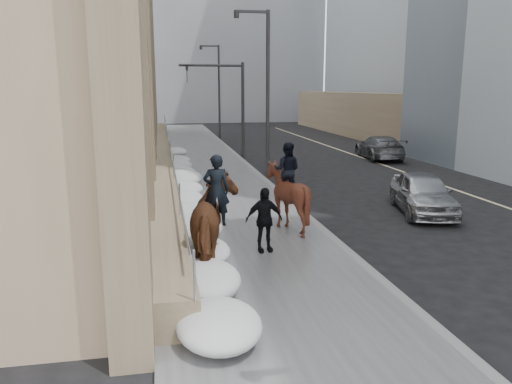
# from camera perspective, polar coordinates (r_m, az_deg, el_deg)

# --- Properties ---
(ground) EXTENTS (140.00, 140.00, 0.00)m
(ground) POSITION_cam_1_polar(r_m,az_deg,el_deg) (11.15, 1.86, -11.67)
(ground) COLOR black
(ground) RESTS_ON ground
(sidewalk) EXTENTS (5.00, 80.00, 0.12)m
(sidewalk) POSITION_cam_1_polar(r_m,az_deg,el_deg) (20.57, -4.26, -0.50)
(sidewalk) COLOR #47484A
(sidewalk) RESTS_ON ground
(curb) EXTENTS (0.24, 80.00, 0.12)m
(curb) POSITION_cam_1_polar(r_m,az_deg,el_deg) (21.02, 2.85, -0.21)
(curb) COLOR slate
(curb) RESTS_ON ground
(lane_line) EXTENTS (0.15, 70.00, 0.01)m
(lane_line) POSITION_cam_1_polar(r_m,az_deg,el_deg) (24.11, 21.36, 0.41)
(lane_line) COLOR #BFB78C
(lane_line) RESTS_ON ground
(limestone_building) EXTENTS (6.10, 44.00, 18.00)m
(limestone_building) POSITION_cam_1_polar(r_m,az_deg,el_deg) (30.40, -17.43, 19.77)
(limestone_building) COLOR #998064
(limestone_building) RESTS_ON ground
(bg_building_mid) EXTENTS (30.00, 12.00, 28.00)m
(bg_building_mid) POSITION_cam_1_polar(r_m,az_deg,el_deg) (70.89, -6.03, 19.54)
(bg_building_mid) COLOR slate
(bg_building_mid) RESTS_ON ground
(bg_building_far) EXTENTS (24.00, 12.00, 20.00)m
(bg_building_far) POSITION_cam_1_polar(r_m,az_deg,el_deg) (82.24, -13.94, 15.39)
(bg_building_far) COLOR gray
(bg_building_far) RESTS_ON ground
(streetlight_mid) EXTENTS (1.71, 0.24, 8.00)m
(streetlight_mid) POSITION_cam_1_polar(r_m,az_deg,el_deg) (24.48, 0.98, 12.16)
(streetlight_mid) COLOR #2D2D30
(streetlight_mid) RESTS_ON ground
(streetlight_far) EXTENTS (1.71, 0.24, 8.00)m
(streetlight_far) POSITION_cam_1_polar(r_m,az_deg,el_deg) (44.25, -4.45, 11.99)
(streetlight_far) COLOR #2D2D30
(streetlight_far) RESTS_ON ground
(traffic_signal) EXTENTS (4.10, 0.22, 6.00)m
(traffic_signal) POSITION_cam_1_polar(r_m,az_deg,el_deg) (32.26, -3.17, 11.05)
(traffic_signal) COLOR #2D2D30
(traffic_signal) RESTS_ON ground
(snow_bank) EXTENTS (1.70, 18.10, 0.76)m
(snow_bank) POSITION_cam_1_polar(r_m,az_deg,el_deg) (18.52, -7.97, -0.66)
(snow_bank) COLOR silver
(snow_bank) RESTS_ON sidewalk
(mounted_horse_left) EXTENTS (1.47, 2.80, 2.79)m
(mounted_horse_left) POSITION_cam_1_polar(r_m,az_deg,el_deg) (11.96, -4.58, -3.43)
(mounted_horse_left) COLOR #462615
(mounted_horse_left) RESTS_ON sidewalk
(mounted_horse_right) EXTENTS (2.25, 2.36, 2.68)m
(mounted_horse_right) POSITION_cam_1_polar(r_m,az_deg,el_deg) (15.44, 3.54, -0.13)
(mounted_horse_right) COLOR #3F1C12
(mounted_horse_right) RESTS_ON sidewalk
(pedestrian) EXTENTS (1.06, 0.54, 1.75)m
(pedestrian) POSITION_cam_1_polar(r_m,az_deg,el_deg) (13.32, 0.92, -3.17)
(pedestrian) COLOR black
(pedestrian) RESTS_ON sidewalk
(car_silver) EXTENTS (2.74, 4.61, 1.47)m
(car_silver) POSITION_cam_1_polar(r_m,az_deg,el_deg) (18.88, 18.51, -0.10)
(car_silver) COLOR #9D9FA4
(car_silver) RESTS_ON ground
(car_grey) EXTENTS (2.63, 5.27, 1.47)m
(car_grey) POSITION_cam_1_polar(r_m,az_deg,el_deg) (32.66, 13.91, 4.98)
(car_grey) COLOR #55585C
(car_grey) RESTS_ON ground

